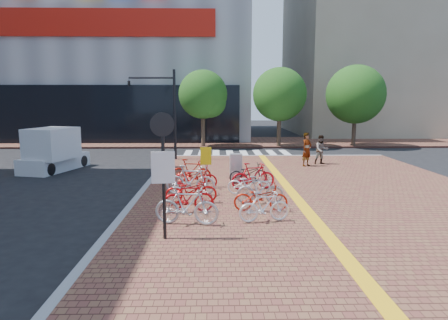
{
  "coord_description": "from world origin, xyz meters",
  "views": [
    {
      "loc": [
        -1.02,
        -14.0,
        3.79
      ],
      "look_at": [
        -0.67,
        2.41,
        1.3
      ],
      "focal_mm": 32.0,
      "sensor_mm": 36.0,
      "label": 1
    }
  ],
  "objects_px": {
    "bike_8": "(260,190)",
    "box_truck": "(53,150)",
    "bike_1": "(188,198)",
    "bike_4": "(195,177)",
    "bike_10": "(253,176)",
    "pedestrian_b": "(321,150)",
    "pedestrian_a": "(307,149)",
    "bike_11": "(248,173)",
    "utility_box": "(236,167)",
    "bike_2": "(191,190)",
    "yellow_sign": "(206,160)",
    "bike_3": "(190,180)",
    "bike_5": "(191,171)",
    "bike_6": "(264,207)",
    "traffic_light_pole": "(154,98)",
    "bike_0": "(187,206)",
    "bike_7": "(261,197)",
    "bike_9": "(249,184)"
  },
  "relations": [
    {
      "from": "bike_3",
      "to": "yellow_sign",
      "type": "relative_size",
      "value": 1.14
    },
    {
      "from": "bike_2",
      "to": "bike_3",
      "type": "bearing_deg",
      "value": -4.78
    },
    {
      "from": "bike_2",
      "to": "pedestrian_a",
      "type": "height_order",
      "value": "pedestrian_a"
    },
    {
      "from": "bike_4",
      "to": "pedestrian_b",
      "type": "relative_size",
      "value": 1.09
    },
    {
      "from": "traffic_light_pole",
      "to": "bike_2",
      "type": "bearing_deg",
      "value": -75.07
    },
    {
      "from": "box_truck",
      "to": "pedestrian_a",
      "type": "bearing_deg",
      "value": 1.0
    },
    {
      "from": "bike_6",
      "to": "utility_box",
      "type": "bearing_deg",
      "value": -6.35
    },
    {
      "from": "bike_5",
      "to": "bike_8",
      "type": "height_order",
      "value": "bike_5"
    },
    {
      "from": "bike_0",
      "to": "bike_10",
      "type": "height_order",
      "value": "bike_0"
    },
    {
      "from": "bike_8",
      "to": "box_truck",
      "type": "bearing_deg",
      "value": 53.36
    },
    {
      "from": "bike_3",
      "to": "bike_4",
      "type": "relative_size",
      "value": 1.06
    },
    {
      "from": "bike_11",
      "to": "bike_1",
      "type": "bearing_deg",
      "value": 145.44
    },
    {
      "from": "pedestrian_b",
      "to": "bike_9",
      "type": "bearing_deg",
      "value": -130.49
    },
    {
      "from": "bike_10",
      "to": "pedestrian_a",
      "type": "xyz_separation_m",
      "value": [
        3.5,
        5.72,
        0.37
      ]
    },
    {
      "from": "bike_7",
      "to": "box_truck",
      "type": "height_order",
      "value": "box_truck"
    },
    {
      "from": "bike_4",
      "to": "box_truck",
      "type": "height_order",
      "value": "box_truck"
    },
    {
      "from": "bike_8",
      "to": "utility_box",
      "type": "height_order",
      "value": "utility_box"
    },
    {
      "from": "bike_4",
      "to": "bike_1",
      "type": "bearing_deg",
      "value": -178.17
    },
    {
      "from": "bike_10",
      "to": "pedestrian_b",
      "type": "xyz_separation_m",
      "value": [
        4.48,
        6.35,
        0.28
      ]
    },
    {
      "from": "bike_11",
      "to": "pedestrian_a",
      "type": "relative_size",
      "value": 0.92
    },
    {
      "from": "bike_11",
      "to": "yellow_sign",
      "type": "bearing_deg",
      "value": 105.29
    },
    {
      "from": "bike_10",
      "to": "box_truck",
      "type": "xyz_separation_m",
      "value": [
        -10.27,
        5.48,
        0.4
      ]
    },
    {
      "from": "box_truck",
      "to": "bike_2",
      "type": "bearing_deg",
      "value": -44.5
    },
    {
      "from": "bike_4",
      "to": "bike_5",
      "type": "distance_m",
      "value": 1.05
    },
    {
      "from": "bike_2",
      "to": "bike_4",
      "type": "relative_size",
      "value": 1.02
    },
    {
      "from": "bike_5",
      "to": "bike_11",
      "type": "height_order",
      "value": "bike_5"
    },
    {
      "from": "bike_4",
      "to": "traffic_light_pole",
      "type": "xyz_separation_m",
      "value": [
        -2.9,
        8.3,
        3.28
      ]
    },
    {
      "from": "pedestrian_b",
      "to": "bike_7",
      "type": "bearing_deg",
      "value": -122.76
    },
    {
      "from": "bike_11",
      "to": "pedestrian_b",
      "type": "distance_m",
      "value": 6.89
    },
    {
      "from": "bike_2",
      "to": "bike_7",
      "type": "height_order",
      "value": "bike_2"
    },
    {
      "from": "bike_7",
      "to": "yellow_sign",
      "type": "height_order",
      "value": "yellow_sign"
    },
    {
      "from": "traffic_light_pole",
      "to": "box_truck",
      "type": "distance_m",
      "value": 6.47
    },
    {
      "from": "bike_1",
      "to": "bike_4",
      "type": "height_order",
      "value": "bike_1"
    },
    {
      "from": "bike_7",
      "to": "bike_11",
      "type": "relative_size",
      "value": 1.05
    },
    {
      "from": "pedestrian_b",
      "to": "utility_box",
      "type": "xyz_separation_m",
      "value": [
        -5.09,
        -4.45,
        -0.22
      ]
    },
    {
      "from": "bike_7",
      "to": "pedestrian_b",
      "type": "relative_size",
      "value": 1.07
    },
    {
      "from": "bike_1",
      "to": "bike_4",
      "type": "relative_size",
      "value": 0.93
    },
    {
      "from": "pedestrian_b",
      "to": "bike_2",
      "type": "bearing_deg",
      "value": -136.21
    },
    {
      "from": "bike_5",
      "to": "bike_6",
      "type": "height_order",
      "value": "bike_5"
    },
    {
      "from": "bike_4",
      "to": "bike_8",
      "type": "bearing_deg",
      "value": -133.86
    },
    {
      "from": "bike_0",
      "to": "box_truck",
      "type": "height_order",
      "value": "box_truck"
    },
    {
      "from": "bike_6",
      "to": "traffic_light_pole",
      "type": "height_order",
      "value": "traffic_light_pole"
    },
    {
      "from": "bike_6",
      "to": "bike_3",
      "type": "bearing_deg",
      "value": 23.48
    },
    {
      "from": "pedestrian_b",
      "to": "pedestrian_a",
      "type": "bearing_deg",
      "value": -154.88
    },
    {
      "from": "bike_3",
      "to": "bike_8",
      "type": "bearing_deg",
      "value": -112.13
    },
    {
      "from": "bike_1",
      "to": "bike_9",
      "type": "xyz_separation_m",
      "value": [
        2.18,
        2.45,
        -0.07
      ]
    },
    {
      "from": "bike_8",
      "to": "bike_11",
      "type": "bearing_deg",
      "value": 2.56
    },
    {
      "from": "bike_10",
      "to": "traffic_light_pole",
      "type": "xyz_separation_m",
      "value": [
        -5.27,
        8.48,
        3.2
      ]
    },
    {
      "from": "yellow_sign",
      "to": "box_truck",
      "type": "distance_m",
      "value": 9.74
    },
    {
      "from": "bike_3",
      "to": "bike_10",
      "type": "relative_size",
      "value": 1.05
    }
  ]
}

